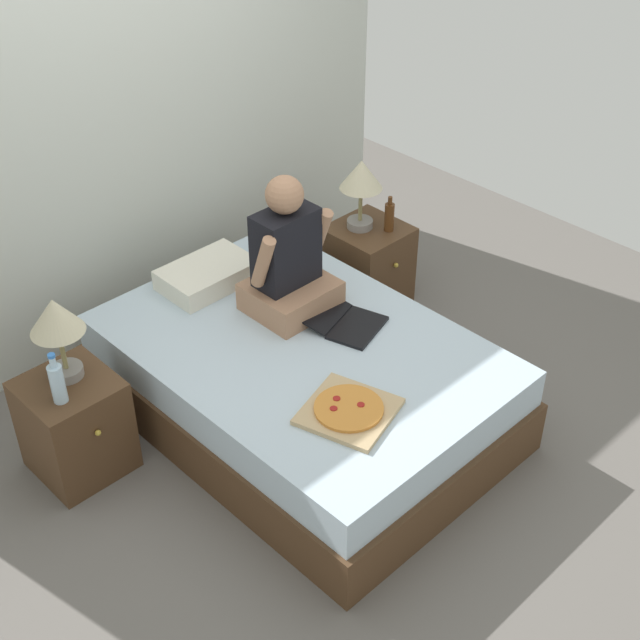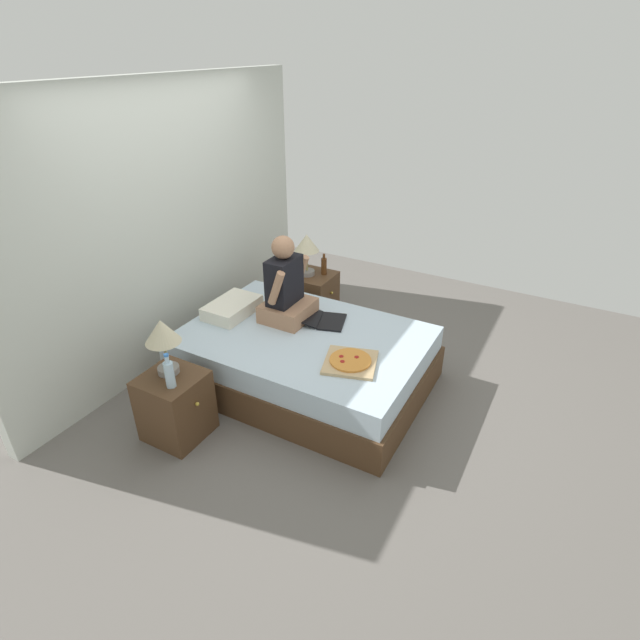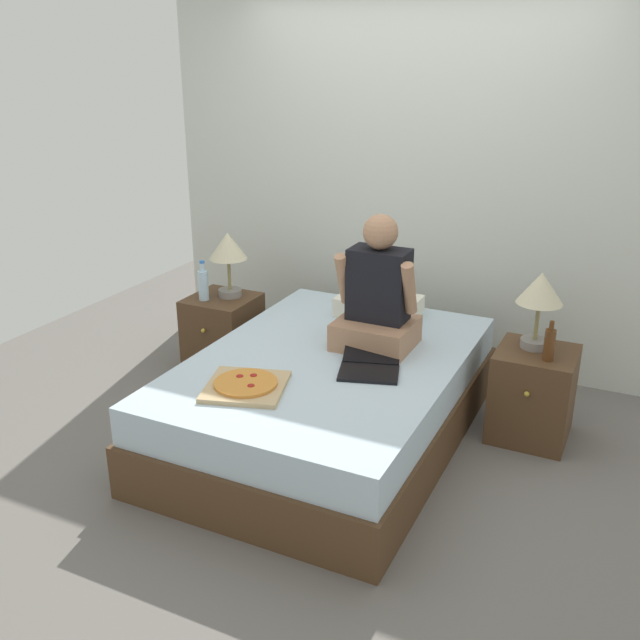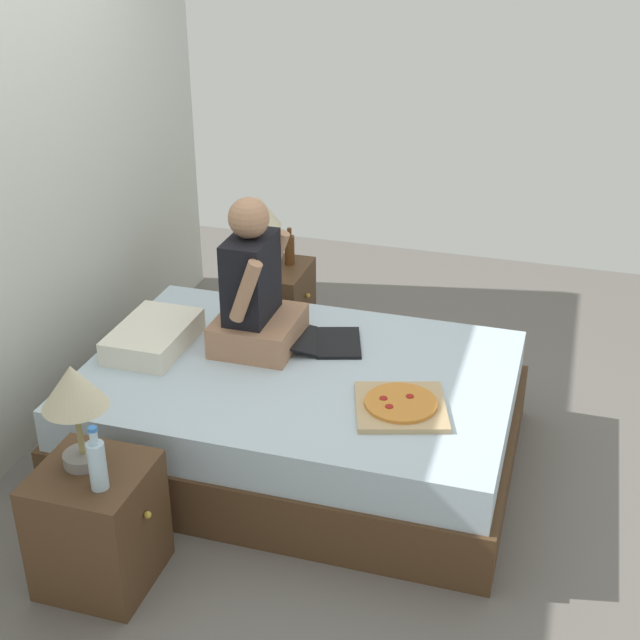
# 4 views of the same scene
# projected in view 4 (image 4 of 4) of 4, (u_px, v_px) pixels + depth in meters

# --- Properties ---
(ground_plane) EXTENTS (5.77, 5.77, 0.00)m
(ground_plane) POSITION_uv_depth(u_px,v_px,m) (300.00, 455.00, 4.54)
(ground_plane) COLOR #66605B
(wall_back) EXTENTS (3.77, 0.12, 2.50)m
(wall_back) POSITION_uv_depth(u_px,v_px,m) (22.00, 195.00, 4.34)
(wall_back) COLOR silver
(wall_back) RESTS_ON ground
(bed) EXTENTS (1.46, 2.10, 0.51)m
(bed) POSITION_uv_depth(u_px,v_px,m) (300.00, 414.00, 4.43)
(bed) COLOR #4C331E
(bed) RESTS_ON ground
(nightstand_left) EXTENTS (0.44, 0.47, 0.54)m
(nightstand_left) POSITION_uv_depth(u_px,v_px,m) (98.00, 525.00, 3.64)
(nightstand_left) COLOR #4C331E
(nightstand_left) RESTS_ON ground
(lamp_on_left_nightstand) EXTENTS (0.26, 0.26, 0.45)m
(lamp_on_left_nightstand) POSITION_uv_depth(u_px,v_px,m) (74.00, 394.00, 3.42)
(lamp_on_left_nightstand) COLOR gray
(lamp_on_left_nightstand) RESTS_ON nightstand_left
(water_bottle) EXTENTS (0.07, 0.07, 0.28)m
(water_bottle) POSITION_uv_depth(u_px,v_px,m) (97.00, 464.00, 3.38)
(water_bottle) COLOR silver
(water_bottle) RESTS_ON nightstand_left
(nightstand_right) EXTENTS (0.44, 0.47, 0.54)m
(nightstand_right) POSITION_uv_depth(u_px,v_px,m) (271.00, 307.00, 5.47)
(nightstand_right) COLOR #4C331E
(nightstand_right) RESTS_ON ground
(lamp_on_right_nightstand) EXTENTS (0.26, 0.26, 0.45)m
(lamp_on_right_nightstand) POSITION_uv_depth(u_px,v_px,m) (259.00, 216.00, 5.18)
(lamp_on_right_nightstand) COLOR gray
(lamp_on_right_nightstand) RESTS_ON nightstand_right
(beer_bottle) EXTENTS (0.06, 0.06, 0.23)m
(beer_bottle) POSITION_uv_depth(u_px,v_px,m) (290.00, 249.00, 5.33)
(beer_bottle) COLOR #512D14
(beer_bottle) RESTS_ON nightstand_right
(pillow) EXTENTS (0.52, 0.34, 0.12)m
(pillow) POSITION_uv_depth(u_px,v_px,m) (153.00, 336.00, 4.48)
(pillow) COLOR silver
(pillow) RESTS_ON bed
(person_seated) EXTENTS (0.47, 0.40, 0.78)m
(person_seated) POSITION_uv_depth(u_px,v_px,m) (254.00, 293.00, 4.41)
(person_seated) COLOR #A37556
(person_seated) RESTS_ON bed
(laptop) EXTENTS (0.42, 0.49, 0.07)m
(laptop) POSITION_uv_depth(u_px,v_px,m) (325.00, 341.00, 4.52)
(laptop) COLOR black
(laptop) RESTS_ON bed
(pizza_box) EXTENTS (0.50, 0.50, 0.05)m
(pizza_box) POSITION_uv_depth(u_px,v_px,m) (401.00, 405.00, 3.98)
(pizza_box) COLOR tan
(pizza_box) RESTS_ON bed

